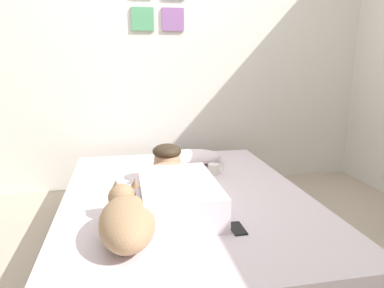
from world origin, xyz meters
name	(u,v)px	position (x,y,z in m)	size (l,w,h in m)	color
ground_plane	(185,256)	(0.00, 0.00, 0.00)	(12.01, 12.01, 0.00)	tan
back_wall	(158,55)	(0.00, 1.38, 1.25)	(4.00, 0.12, 2.50)	silver
bed	(186,221)	(0.03, 0.11, 0.18)	(1.57, 2.06, 0.37)	gray
pillow	(190,157)	(0.18, 0.77, 0.43)	(0.52, 0.32, 0.11)	silver
person_lying	(175,185)	(-0.06, 0.01, 0.48)	(0.43, 0.92, 0.27)	silver
dog	(126,218)	(-0.35, -0.39, 0.47)	(0.26, 0.57, 0.21)	#9E7A56
coffee_cup	(214,169)	(0.31, 0.47, 0.41)	(0.12, 0.09, 0.07)	white
cell_phone	(237,228)	(0.20, -0.40, 0.38)	(0.07, 0.14, 0.01)	black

